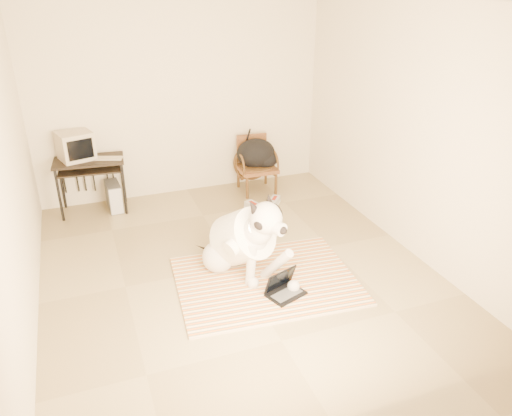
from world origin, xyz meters
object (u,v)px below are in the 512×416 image
crt_monitor (75,146)px  rattan_chair (256,164)px  dog (243,240)px  computer_desk (90,167)px  pc_tower (114,196)px  laptop (284,288)px  backpack (258,154)px

crt_monitor → rattan_chair: 2.46m
crt_monitor → dog: bearing=-56.1°
crt_monitor → rattan_chair: (2.40, -0.15, -0.51)m
computer_desk → rattan_chair: size_ratio=1.16×
dog → computer_desk: bearing=122.5°
computer_desk → pc_tower: computer_desk is taller
dog → crt_monitor: bearing=123.9°
computer_desk → dog: bearing=-57.5°
dog → rattan_chair: bearing=66.2°
laptop → rattan_chair: bearing=75.5°
backpack → laptop: bearing=-105.1°
laptop → dog: bearing=114.4°
laptop → backpack: bearing=74.9°
rattan_chair → crt_monitor: bearing=176.4°
computer_desk → pc_tower: size_ratio=2.23×
pc_tower → rattan_chair: 2.03m
pc_tower → rattan_chair: (2.02, -0.04, 0.21)m
dog → crt_monitor: (-1.49, 2.22, 0.50)m
laptop → crt_monitor: (-1.73, 2.74, 0.82)m
rattan_chair → laptop: bearing=-104.5°
pc_tower → crt_monitor: bearing=163.5°
laptop → crt_monitor: bearing=122.2°
crt_monitor → pc_tower: (0.38, -0.11, -0.72)m
rattan_chair → dog: bearing=-113.8°
crt_monitor → pc_tower: bearing=-16.5°
computer_desk → laptop: bearing=-59.0°
laptop → crt_monitor: 3.35m
dog → backpack: (0.93, 2.05, 0.15)m
laptop → computer_desk: bearing=121.0°
dog → laptop: size_ratio=2.89×
dog → computer_desk: dog is taller
laptop → pc_tower: size_ratio=1.04×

